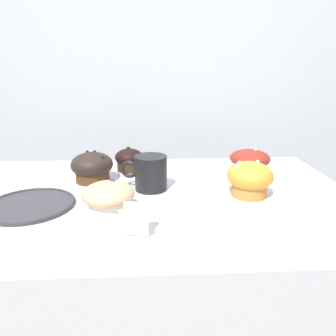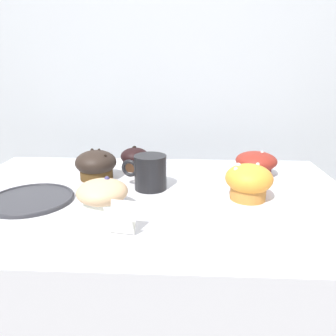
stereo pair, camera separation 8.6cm
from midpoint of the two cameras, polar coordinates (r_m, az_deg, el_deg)
The scene contains 9 objects.
wall_back at distance 1.38m, azimuth 1.09°, elevation 4.18°, with size 3.20×0.10×1.80m, color #B2B7BC.
muffin_front_center at distance 0.99m, azimuth -3.36°, elevation 1.61°, with size 0.08×0.08×0.07m.
muffin_back_left at distance 0.98m, azimuth 17.53°, elevation 0.81°, with size 0.12×0.12×0.07m.
muffin_back_right at distance 0.80m, azimuth 16.90°, elevation -2.31°, with size 0.11×0.11×0.09m.
muffin_front_left at distance 0.92m, azimuth -9.84°, elevation 0.51°, with size 0.11×0.11×0.08m.
muffin_front_right at distance 0.71m, azimuth -8.00°, elevation -4.70°, with size 0.11×0.11×0.07m.
coffee_cup at distance 0.83m, azimuth -0.17°, elevation -0.64°, with size 0.12×0.08×0.09m.
serving_plate at distance 0.81m, azimuth -20.04°, elevation -5.14°, with size 0.20×0.20×0.01m.
price_card at distance 0.61m, azimuth -4.14°, elevation -8.89°, with size 0.06×0.05×0.06m.
Camera 2 is at (0.08, -0.74, 1.21)m, focal length 35.00 mm.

